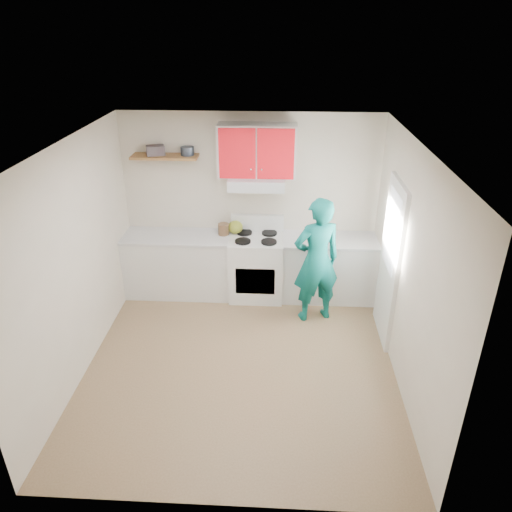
# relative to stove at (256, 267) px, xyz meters

# --- Properties ---
(floor) EXTENTS (3.80, 3.80, 0.00)m
(floor) POSITION_rel_stove_xyz_m (-0.10, -1.57, -0.46)
(floor) COLOR brown
(floor) RESTS_ON ground
(ceiling) EXTENTS (3.60, 3.80, 0.04)m
(ceiling) POSITION_rel_stove_xyz_m (-0.10, -1.57, 2.14)
(ceiling) COLOR white
(ceiling) RESTS_ON floor
(back_wall) EXTENTS (3.60, 0.04, 2.60)m
(back_wall) POSITION_rel_stove_xyz_m (-0.10, 0.32, 0.84)
(back_wall) COLOR beige
(back_wall) RESTS_ON floor
(front_wall) EXTENTS (3.60, 0.04, 2.60)m
(front_wall) POSITION_rel_stove_xyz_m (-0.10, -3.47, 0.84)
(front_wall) COLOR beige
(front_wall) RESTS_ON floor
(left_wall) EXTENTS (0.04, 3.80, 2.60)m
(left_wall) POSITION_rel_stove_xyz_m (-1.90, -1.57, 0.84)
(left_wall) COLOR beige
(left_wall) RESTS_ON floor
(right_wall) EXTENTS (0.04, 3.80, 2.60)m
(right_wall) POSITION_rel_stove_xyz_m (1.70, -1.57, 0.84)
(right_wall) COLOR beige
(right_wall) RESTS_ON floor
(door) EXTENTS (0.05, 0.85, 2.05)m
(door) POSITION_rel_stove_xyz_m (1.68, -0.88, 0.56)
(door) COLOR white
(door) RESTS_ON floor
(door_glass) EXTENTS (0.01, 0.55, 0.95)m
(door_glass) POSITION_rel_stove_xyz_m (1.65, -0.88, 0.99)
(door_glass) COLOR white
(door_glass) RESTS_ON door
(counter_left) EXTENTS (1.52, 0.60, 0.90)m
(counter_left) POSITION_rel_stove_xyz_m (-1.14, 0.02, -0.01)
(counter_left) COLOR silver
(counter_left) RESTS_ON floor
(counter_right) EXTENTS (1.32, 0.60, 0.90)m
(counter_right) POSITION_rel_stove_xyz_m (1.04, 0.02, -0.01)
(counter_right) COLOR silver
(counter_right) RESTS_ON floor
(stove) EXTENTS (0.76, 0.65, 0.92)m
(stove) POSITION_rel_stove_xyz_m (0.00, 0.00, 0.00)
(stove) COLOR white
(stove) RESTS_ON floor
(range_hood) EXTENTS (0.76, 0.44, 0.15)m
(range_hood) POSITION_rel_stove_xyz_m (0.00, 0.10, 1.24)
(range_hood) COLOR silver
(range_hood) RESTS_ON back_wall
(upper_cabinets) EXTENTS (1.02, 0.33, 0.70)m
(upper_cabinets) POSITION_rel_stove_xyz_m (0.00, 0.16, 1.66)
(upper_cabinets) COLOR red
(upper_cabinets) RESTS_ON back_wall
(shelf) EXTENTS (0.90, 0.30, 0.04)m
(shelf) POSITION_rel_stove_xyz_m (-1.25, 0.18, 1.56)
(shelf) COLOR brown
(shelf) RESTS_ON back_wall
(books) EXTENTS (0.28, 0.24, 0.13)m
(books) POSITION_rel_stove_xyz_m (-1.37, 0.19, 1.64)
(books) COLOR #443B40
(books) RESTS_ON shelf
(tin) EXTENTS (0.19, 0.19, 0.11)m
(tin) POSITION_rel_stove_xyz_m (-0.94, 0.20, 1.63)
(tin) COLOR #333D4C
(tin) RESTS_ON shelf
(kettle) EXTENTS (0.26, 0.26, 0.19)m
(kettle) POSITION_rel_stove_xyz_m (-0.31, 0.16, 0.55)
(kettle) COLOR olive
(kettle) RESTS_ON stove
(crock) EXTENTS (0.18, 0.18, 0.19)m
(crock) POSITION_rel_stove_xyz_m (-0.47, 0.10, 0.53)
(crock) COLOR #503823
(crock) RESTS_ON counter_left
(cutting_board) EXTENTS (0.35, 0.30, 0.02)m
(cutting_board) POSITION_rel_stove_xyz_m (0.93, -0.05, 0.45)
(cutting_board) COLOR olive
(cutting_board) RESTS_ON counter_right
(silicone_mat) EXTENTS (0.35, 0.32, 0.01)m
(silicone_mat) POSITION_rel_stove_xyz_m (1.41, -0.06, 0.44)
(silicone_mat) COLOR #B21223
(silicone_mat) RESTS_ON counter_right
(person) EXTENTS (0.73, 0.59, 1.73)m
(person) POSITION_rel_stove_xyz_m (0.81, -0.56, 0.41)
(person) COLOR #0B645E
(person) RESTS_ON floor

